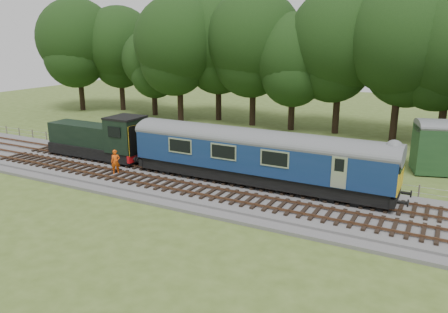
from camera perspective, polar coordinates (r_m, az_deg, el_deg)
The scene contains 9 objects.
ground at distance 30.56m, azimuth -3.84°, elevation -3.87°, with size 120.00×120.00×0.00m, color #465A21.
ballast at distance 30.51m, azimuth -3.84°, elevation -3.56°, with size 70.00×7.00×0.35m, color #4C4C4F.
track_north at distance 31.57m, azimuth -2.52°, elevation -2.42°, with size 67.20×2.40×0.21m.
track_south at distance 29.16m, azimuth -5.50°, elevation -4.01°, with size 67.20×2.40×0.21m.
fence at distance 34.27m, azimuth 0.11°, elevation -1.68°, with size 64.00×0.12×1.00m, color #6B6054, non-canonical shape.
tree_line at distance 49.95m, azimuth 9.55°, elevation 3.58°, with size 70.00×8.00×18.00m, color black, non-canonical shape.
dmu_railcar at distance 29.17m, azimuth 4.37°, elevation 0.53°, with size 18.05×2.86×3.88m.
shunter_loco at distance 36.97m, azimuth -15.84°, elevation 2.17°, with size 8.91×2.60×3.38m.
worker at distance 32.76m, azimuth -13.98°, elevation -0.69°, with size 0.65×0.43×1.79m, color #E14E0B.
Camera 1 is at (15.29, -24.46, 10.10)m, focal length 35.00 mm.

